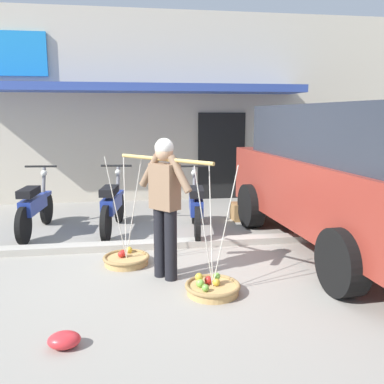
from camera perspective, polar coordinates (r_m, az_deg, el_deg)
name	(u,v)px	position (r m, az deg, el deg)	size (l,w,h in m)	color
ground_plane	(176,263)	(5.70, -2.15, -9.62)	(90.00, 90.00, 0.00)	gray
sidewalk_curb	(171,244)	(6.35, -2.90, -7.03)	(20.00, 0.24, 0.10)	#AEA89C
fruit_vendor	(165,199)	(4.95, -3.72, -1.01)	(0.98, 1.12, 1.70)	black
fruit_basket_left_side	(126,259)	(5.70, -8.93, -8.94)	(0.62, 0.62, 1.45)	tan
fruit_basket_right_side	(212,287)	(4.77, 2.77, -12.77)	(0.62, 0.62, 1.45)	tan
motorcycle_nearest_shop	(35,207)	(7.41, -20.62, -1.91)	(0.54, 1.82, 1.09)	black
motorcycle_second_in_row	(113,206)	(7.16, -10.76, -1.83)	(0.54, 1.81, 1.09)	black
motorcycle_third_in_row	(196,207)	(6.96, 0.51, -1.99)	(0.54, 1.82, 1.09)	black
parked_truck	(351,173)	(6.40, 20.85, 2.37)	(2.35, 4.89, 2.10)	maroon
storefront_building	(134,109)	(12.04, -7.90, 11.10)	(13.00, 6.00, 4.20)	beige
plastic_litter_bag	(64,340)	(3.94, -17.00, -18.70)	(0.28, 0.22, 0.14)	red
wooden_crate	(243,211)	(7.96, 7.00, -2.64)	(0.44, 0.36, 0.32)	olive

